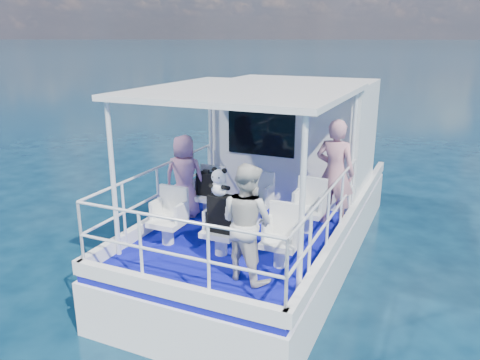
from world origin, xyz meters
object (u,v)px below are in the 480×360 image
object	(u,v)px
passenger_port_fwd	(184,176)
passenger_stbd_aft	(247,222)
panda	(220,182)
backpack_center	(221,213)

from	to	relation	value
passenger_port_fwd	passenger_stbd_aft	world-z (taller)	passenger_stbd_aft
passenger_stbd_aft	panda	xyz separation A→B (m)	(-0.58, 0.41, 0.34)
passenger_stbd_aft	backpack_center	bearing A→B (deg)	-19.08
passenger_stbd_aft	backpack_center	distance (m)	0.72
passenger_port_fwd	panda	world-z (taller)	passenger_port_fwd
passenger_port_fwd	backpack_center	world-z (taller)	passenger_port_fwd
passenger_port_fwd	passenger_stbd_aft	bearing A→B (deg)	126.94
backpack_center	panda	xyz separation A→B (m)	(-0.01, -0.02, 0.46)
backpack_center	panda	size ratio (longest dim) A/B	1.34
passenger_port_fwd	passenger_stbd_aft	size ratio (longest dim) A/B	0.93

